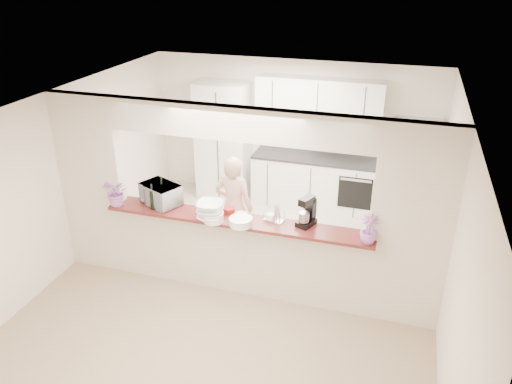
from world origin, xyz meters
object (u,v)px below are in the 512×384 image
at_px(stand_mixer, 307,212).
at_px(person, 234,208).
at_px(toaster_oven, 160,194).
at_px(refrigerator, 412,174).

relative_size(stand_mixer, person, 0.24).
bearing_deg(person, stand_mixer, 151.35).
bearing_deg(stand_mixer, person, 148.28).
height_order(toaster_oven, person, person).
bearing_deg(refrigerator, toaster_oven, -140.28).
distance_m(toaster_oven, person, 1.15).
xyz_separation_m(refrigerator, toaster_oven, (-3.13, -2.60, 0.38)).
distance_m(stand_mixer, person, 1.48).
bearing_deg(person, refrigerator, -139.19).
relative_size(refrigerator, toaster_oven, 3.36).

